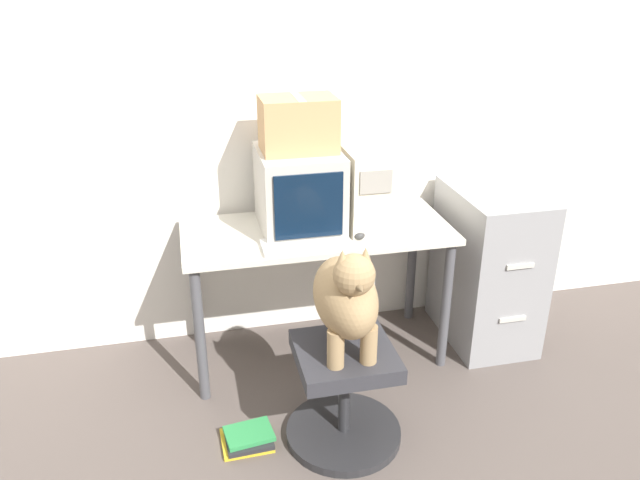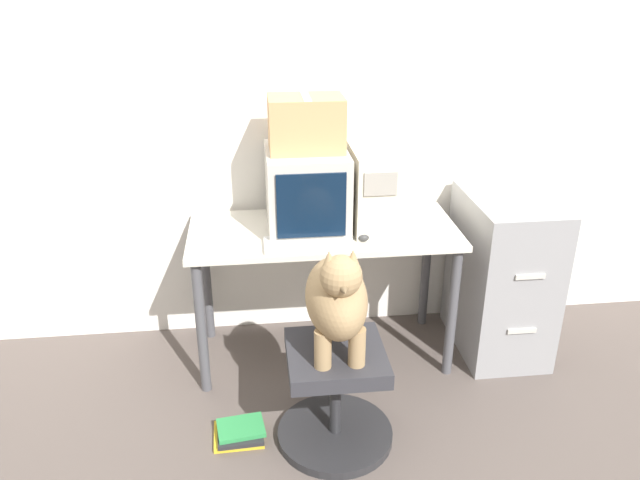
# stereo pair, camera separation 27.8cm
# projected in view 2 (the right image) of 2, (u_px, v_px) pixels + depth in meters

# --- Properties ---
(ground_plane) EXTENTS (12.00, 12.00, 0.00)m
(ground_plane) POSITION_uv_depth(u_px,v_px,m) (330.00, 386.00, 3.14)
(ground_plane) COLOR #564C47
(wall_back) EXTENTS (8.00, 0.05, 2.60)m
(wall_back) POSITION_uv_depth(u_px,v_px,m) (315.00, 100.00, 3.19)
(wall_back) COLOR white
(wall_back) RESTS_ON ground_plane
(desk) EXTENTS (1.33, 0.59, 0.74)m
(desk) POSITION_uv_depth(u_px,v_px,m) (323.00, 247.00, 3.14)
(desk) COLOR beige
(desk) RESTS_ON ground_plane
(crt_monitor) EXTENTS (0.39, 0.46, 0.39)m
(crt_monitor) POSITION_uv_depth(u_px,v_px,m) (307.00, 189.00, 3.04)
(crt_monitor) COLOR #B7B2A8
(crt_monitor) RESTS_ON desk
(pc_tower) EXTENTS (0.20, 0.46, 0.40)m
(pc_tower) POSITION_uv_depth(u_px,v_px,m) (371.00, 186.00, 3.08)
(pc_tower) COLOR beige
(pc_tower) RESTS_ON desk
(keyboard) EXTENTS (0.42, 0.17, 0.03)m
(keyboard) POSITION_uv_depth(u_px,v_px,m) (309.00, 244.00, 2.90)
(keyboard) COLOR silver
(keyboard) RESTS_ON desk
(computer_mouse) EXTENTS (0.06, 0.04, 0.04)m
(computer_mouse) POSITION_uv_depth(u_px,v_px,m) (363.00, 238.00, 2.95)
(computer_mouse) COLOR #333333
(computer_mouse) RESTS_ON desk
(office_chair) EXTENTS (0.51, 0.51, 0.47)m
(office_chair) POSITION_uv_depth(u_px,v_px,m) (335.00, 395.00, 2.71)
(office_chair) COLOR #262628
(office_chair) RESTS_ON ground_plane
(dog) EXTENTS (0.25, 0.46, 0.51)m
(dog) POSITION_uv_depth(u_px,v_px,m) (337.00, 297.00, 2.50)
(dog) COLOR #9E7F56
(dog) RESTS_ON office_chair
(filing_cabinet) EXTENTS (0.42, 0.63, 0.87)m
(filing_cabinet) POSITION_uv_depth(u_px,v_px,m) (502.00, 275.00, 3.31)
(filing_cabinet) COLOR gray
(filing_cabinet) RESTS_ON ground_plane
(cardboard_box) EXTENTS (0.35, 0.25, 0.26)m
(cardboard_box) POSITION_uv_depth(u_px,v_px,m) (306.00, 124.00, 2.91)
(cardboard_box) COLOR tan
(cardboard_box) RESTS_ON crt_monitor
(book_stack_floor) EXTENTS (0.24, 0.21, 0.06)m
(book_stack_floor) POSITION_uv_depth(u_px,v_px,m) (240.00, 432.00, 2.79)
(book_stack_floor) COLOR gold
(book_stack_floor) RESTS_ON ground_plane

